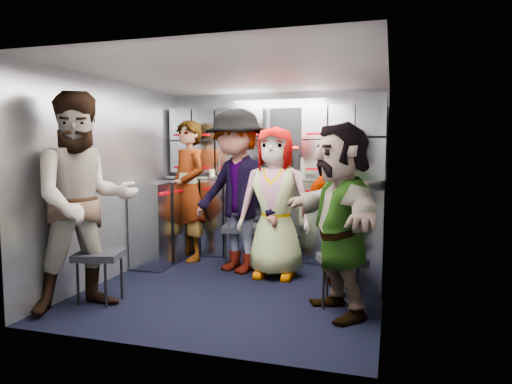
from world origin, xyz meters
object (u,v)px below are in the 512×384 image
(attendant_arc_e, at_px, (340,219))
(jump_seat_near_left, at_px, (99,258))
(attendant_arc_b, at_px, (236,191))
(jump_seat_near_right, at_px, (342,262))
(attendant_arc_c, at_px, (275,202))
(jump_seat_center, at_px, (279,239))
(jump_seat_mid_right, at_px, (340,241))
(jump_seat_mid_left, at_px, (242,230))
(attendant_arc_a, at_px, (84,202))
(attendant_standing, at_px, (188,191))
(attendant_arc_d, at_px, (339,211))

(attendant_arc_e, bearing_deg, jump_seat_near_left, -112.64)
(attendant_arc_e, bearing_deg, attendant_arc_b, -160.42)
(jump_seat_near_right, bearing_deg, attendant_arc_c, 136.43)
(jump_seat_center, bearing_deg, jump_seat_mid_right, -5.01)
(jump_seat_near_left, relative_size, jump_seat_near_right, 0.97)
(jump_seat_mid_left, bearing_deg, attendant_arc_a, -116.30)
(jump_seat_mid_left, height_order, jump_seat_mid_right, jump_seat_mid_left)
(jump_seat_near_right, distance_m, attendant_standing, 2.39)
(attendant_arc_e, bearing_deg, jump_seat_mid_left, -165.03)
(attendant_arc_e, bearing_deg, jump_seat_near_right, 148.69)
(attendant_arc_a, distance_m, attendant_arc_c, 1.94)
(attendant_standing, relative_size, attendant_arc_d, 1.16)
(jump_seat_mid_right, bearing_deg, jump_seat_center, 174.99)
(jump_seat_near_right, bearing_deg, jump_seat_mid_left, 140.89)
(attendant_arc_a, relative_size, attendant_arc_b, 1.03)
(jump_seat_center, bearing_deg, jump_seat_mid_left, 168.86)
(jump_seat_near_right, bearing_deg, attendant_arc_d, 98.77)
(jump_seat_center, xyz_separation_m, attendant_arc_c, (0.00, -0.18, 0.44))
(jump_seat_center, distance_m, attendant_arc_d, 0.81)
(jump_seat_mid_right, bearing_deg, attendant_arc_d, -90.00)
(attendant_arc_c, bearing_deg, jump_seat_near_right, -43.91)
(jump_seat_near_left, distance_m, attendant_arc_c, 1.86)
(jump_seat_mid_left, relative_size, attendant_arc_a, 0.26)
(jump_seat_mid_right, xyz_separation_m, jump_seat_near_right, (0.11, -0.87, -0.01))
(jump_seat_center, height_order, attendant_standing, attendant_standing)
(jump_seat_near_left, xyz_separation_m, attendant_arc_a, (0.00, -0.18, 0.53))
(attendant_arc_a, bearing_deg, jump_seat_near_left, 41.47)
(attendant_arc_e, bearing_deg, attendant_standing, -155.70)
(jump_seat_near_right, relative_size, attendant_arc_e, 0.30)
(jump_seat_mid_left, bearing_deg, attendant_arc_e, -43.71)
(attendant_arc_c, distance_m, attendant_arc_e, 1.22)
(attendant_arc_a, xyz_separation_m, attendant_arc_b, (0.84, 1.52, -0.02))
(jump_seat_mid_left, height_order, attendant_arc_a, attendant_arc_a)
(attendant_arc_c, bearing_deg, attendant_arc_d, -5.35)
(attendant_arc_d, bearing_deg, jump_seat_mid_left, 121.19)
(jump_seat_near_right, height_order, attendant_arc_b, attendant_arc_b)
(jump_seat_near_right, bearing_deg, attendant_standing, 149.26)
(attendant_standing, bearing_deg, jump_seat_mid_left, 22.35)
(jump_seat_near_left, xyz_separation_m, jump_seat_center, (1.31, 1.43, -0.03))
(attendant_arc_d, bearing_deg, jump_seat_near_right, -123.95)
(jump_seat_mid_right, height_order, attendant_arc_c, attendant_arc_c)
(jump_seat_center, distance_m, attendant_arc_a, 2.15)
(jump_seat_mid_left, xyz_separation_m, attendant_arc_d, (1.15, -0.33, 0.31))
(jump_seat_near_right, xyz_separation_m, attendant_arc_d, (-0.11, 0.69, 0.35))
(attendant_standing, xyz_separation_m, attendant_arc_e, (2.01, -1.38, -0.06))
(jump_seat_near_left, distance_m, attendant_arc_e, 2.16)
(jump_seat_mid_left, relative_size, jump_seat_center, 1.14)
(jump_seat_mid_right, height_order, jump_seat_near_right, jump_seat_mid_right)
(jump_seat_near_right, bearing_deg, attendant_arc_a, -162.05)
(attendant_arc_b, bearing_deg, jump_seat_near_right, -10.82)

